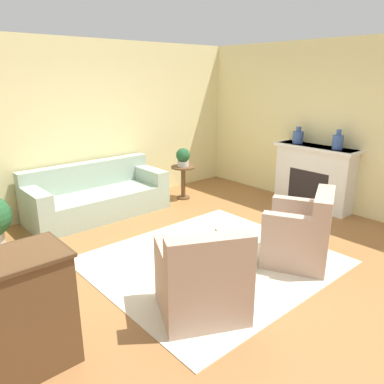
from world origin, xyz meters
The scene contains 13 objects.
ground_plane centered at (0.00, 0.00, 0.00)m, with size 16.00×16.00×0.00m, color #996638.
wall_back centered at (0.00, 2.95, 1.40)m, with size 9.78×0.12×2.80m.
wall_right centered at (3.00, 0.00, 1.40)m, with size 0.12×9.87×2.80m.
rug centered at (0.00, 0.00, 0.01)m, with size 2.78×2.51×0.01m.
couch centered at (-0.28, 2.44, 0.30)m, with size 2.26×0.90×0.84m.
armchair_left centered at (-0.82, -0.71, 0.36)m, with size 1.04×1.02×0.91m.
armchair_right centered at (0.82, -0.71, 0.36)m, with size 1.04×1.02×0.91m.
ottoman_table centered at (0.09, -0.06, 0.26)m, with size 0.83×0.83×0.39m.
side_table centered at (1.35, 2.16, 0.41)m, with size 0.44×0.44×0.62m.
fireplace centered at (2.75, 0.31, 0.57)m, with size 0.44×1.45×1.08m.
vase_mantel_near centered at (2.74, 0.68, 1.20)m, with size 0.18×0.18×0.29m.
vase_mantel_far centered at (2.74, -0.06, 1.21)m, with size 0.17×0.17×0.32m.
potted_plant_on_side_table centered at (1.35, 2.16, 0.80)m, with size 0.26×0.26×0.34m.
Camera 1 is at (-2.96, -3.00, 2.23)m, focal length 35.00 mm.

